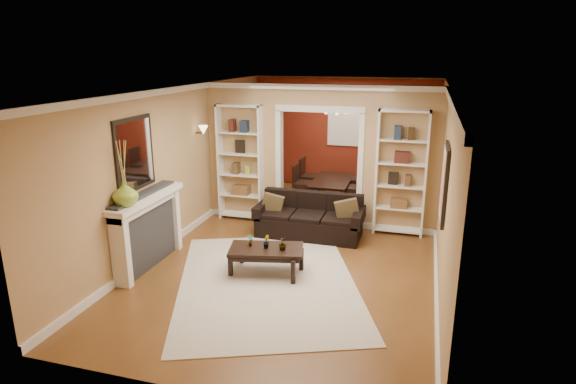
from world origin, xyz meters
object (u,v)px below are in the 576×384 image
(sofa, at_px, (309,216))
(fireplace, at_px, (150,231))
(coffee_table, at_px, (266,261))
(dining_table, at_px, (333,191))
(bookshelf_right, at_px, (401,174))
(bookshelf_left, at_px, (241,163))

(sofa, bearing_deg, fireplace, -136.94)
(coffee_table, distance_m, dining_table, 3.92)
(bookshelf_right, xyz_separation_m, dining_table, (-1.53, 1.63, -0.89))
(coffee_table, bearing_deg, bookshelf_left, 106.90)
(sofa, bearing_deg, bookshelf_right, 20.47)
(fireplace, bearing_deg, sofa, 43.06)
(coffee_table, xyz_separation_m, fireplace, (-1.83, -0.24, 0.37))
(bookshelf_right, bearing_deg, sofa, -159.53)
(coffee_table, height_order, fireplace, fireplace)
(bookshelf_left, bearing_deg, sofa, -20.56)
(bookshelf_right, xyz_separation_m, fireplace, (-3.64, -2.53, -0.57))
(sofa, relative_size, bookshelf_left, 0.85)
(coffee_table, xyz_separation_m, bookshelf_left, (-1.29, 2.29, 0.94))
(bookshelf_left, relative_size, bookshelf_right, 1.00)
(sofa, height_order, bookshelf_left, bookshelf_left)
(sofa, xyz_separation_m, bookshelf_right, (1.55, 0.58, 0.77))
(coffee_table, height_order, bookshelf_left, bookshelf_left)
(sofa, relative_size, coffee_table, 1.78)
(bookshelf_left, relative_size, dining_table, 1.55)
(sofa, xyz_separation_m, fireplace, (-2.09, -1.95, 0.20))
(sofa, distance_m, coffee_table, 1.73)
(coffee_table, distance_m, bookshelf_left, 2.79)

